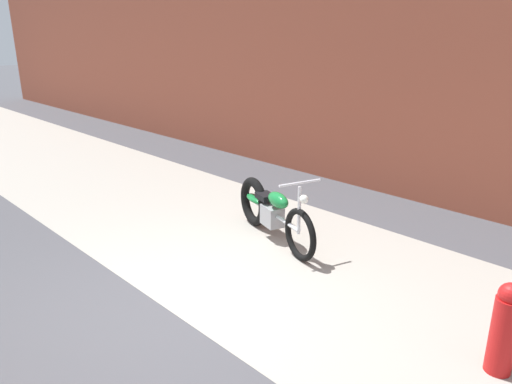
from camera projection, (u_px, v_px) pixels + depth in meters
ground_plane at (175, 315)px, 4.95m from camera, size 80.00×80.00×0.00m
sidewalk_slab at (289, 260)px, 6.11m from camera, size 36.00×3.50×0.01m
brick_building_wall at (443, 12)px, 7.43m from camera, size 36.00×0.50×6.08m
motorcycle_green at (270, 210)px, 6.71m from camera, size 1.94×0.83×1.03m
fire_hydrant at (505, 328)px, 4.00m from camera, size 0.22×0.22×0.84m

